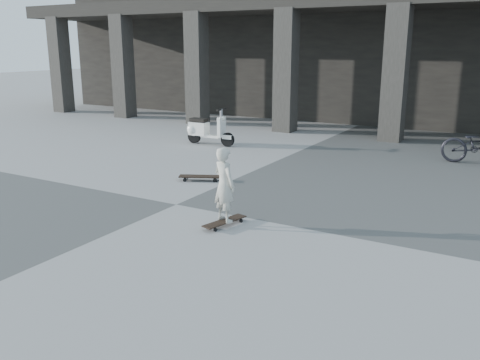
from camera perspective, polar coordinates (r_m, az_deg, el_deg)
The scene contains 6 objects.
ground at distance 9.38m, azimuth -7.17°, elevation -2.76°, with size 90.00×90.00×0.00m, color #494947.
colonnade at distance 21.57m, azimuth 15.85°, elevation 14.87°, with size 28.00×8.82×6.00m.
longboard at distance 8.23m, azimuth -1.74°, elevation -4.71°, with size 0.39×0.86×0.08m.
skateboard_spare at distance 10.95m, azimuth -4.47°, elevation 0.34°, with size 0.92×0.60×0.11m.
child at distance 8.04m, azimuth -1.78°, elevation -0.52°, with size 0.44×0.29×1.21m, color beige.
scooter at distance 15.04m, azimuth -4.22°, elevation 5.67°, with size 1.56×0.50×1.09m.
Camera 1 is at (5.44, -7.11, 2.82)m, focal length 38.00 mm.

